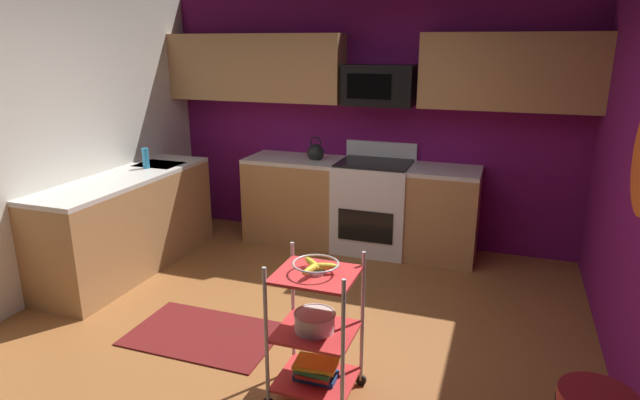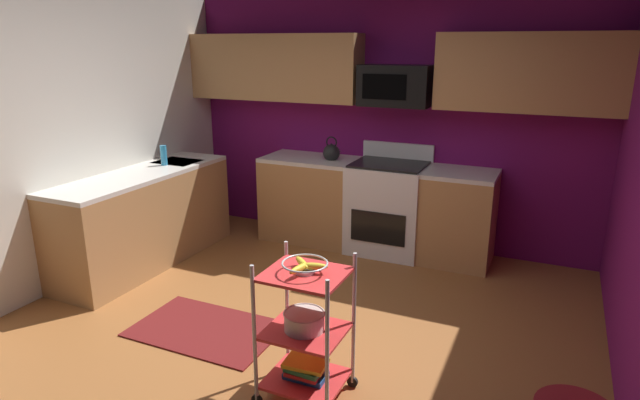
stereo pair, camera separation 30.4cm
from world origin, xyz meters
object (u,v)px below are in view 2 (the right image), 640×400
microwave (396,86)px  rolling_cart (305,331)px  book_stack (306,369)px  fruit_bowl (305,265)px  kettle (332,152)px  dish_soap_bottle (164,155)px  oven_range (388,207)px  mixing_bowl_large (304,321)px

microwave → rolling_cart: 2.94m
book_stack → fruit_bowl: bearing=180.0°
kettle → dish_soap_bottle: bearing=-146.5°
fruit_bowl → dish_soap_bottle: dish_soap_bottle is taller
microwave → book_stack: 3.07m
microwave → fruit_bowl: size_ratio=2.57×
oven_range → dish_soap_bottle: size_ratio=5.50×
fruit_bowl → mixing_bowl_large: 0.36m
oven_range → book_stack: 2.58m
mixing_bowl_large → kettle: size_ratio=0.95×
mixing_bowl_large → kettle: bearing=109.9°
rolling_cart → fruit_bowl: (-0.00, 0.00, 0.42)m
fruit_bowl → rolling_cart: bearing=-45.0°
microwave → kettle: (-0.64, -0.11, -0.70)m
microwave → rolling_cart: microwave is taller
dish_soap_bottle → fruit_bowl: bearing=-34.1°
oven_range → fruit_bowl: 2.59m
book_stack → kettle: size_ratio=1.02×
oven_range → fruit_bowl: oven_range is taller
kettle → mixing_bowl_large: bearing=-70.1°
kettle → book_stack: bearing=-70.0°
mixing_bowl_large → dish_soap_bottle: size_ratio=1.26×
microwave → dish_soap_bottle: (-2.07, -1.05, -0.68)m
book_stack → dish_soap_bottle: 2.97m
rolling_cart → book_stack: 0.26m
fruit_bowl → book_stack: bearing=0.0°
oven_range → mixing_bowl_large: size_ratio=4.37×
microwave → fruit_bowl: 2.79m
book_stack → dish_soap_bottle: (-2.36, 1.60, 0.83)m
microwave → oven_range: bearing=-89.7°
mixing_bowl_large → book_stack: mixing_bowl_large is taller
fruit_bowl → mixing_bowl_large: fruit_bowl is taller
fruit_bowl → mixing_bowl_large: (-0.01, -0.00, -0.36)m
microwave → rolling_cart: size_ratio=0.77×
mixing_bowl_large → microwave: bearing=96.0°
kettle → dish_soap_bottle: 1.72m
microwave → kettle: 0.96m
rolling_cart → kettle: bearing=110.0°
fruit_bowl → dish_soap_bottle: 2.85m
book_stack → kettle: (-0.93, 2.54, 0.81)m
oven_range → dish_soap_bottle: bearing=-155.4°
microwave → mixing_bowl_large: size_ratio=2.78×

